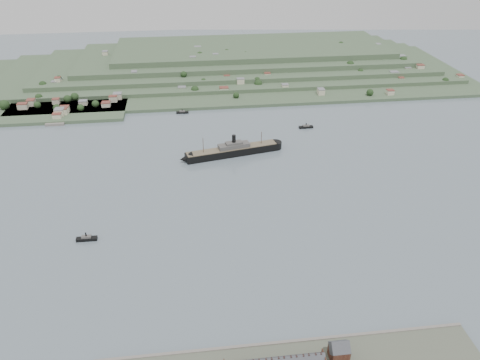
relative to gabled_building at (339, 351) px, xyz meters
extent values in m
plane|color=slate|center=(-27.50, 164.00, -8.19)|extent=(1400.00, 1400.00, 0.00)
cube|color=slate|center=(-27.50, 15.00, -6.89)|extent=(220.00, 2.00, 2.60)
cube|color=#412117|center=(-10.00, -4.00, 1.81)|extent=(0.50, 8.40, 3.00)
cube|color=black|center=(-40.25, -4.00, 3.21)|extent=(0.90, 1.40, 3.20)
cube|color=black|center=(-34.75, -4.00, 3.21)|extent=(0.90, 1.40, 3.20)
cube|color=black|center=(-21.00, -4.00, 3.21)|extent=(0.90, 1.40, 3.20)
cube|color=black|center=(-15.50, -4.00, 3.21)|extent=(0.90, 1.40, 3.20)
cube|color=#412117|center=(0.00, 0.00, -1.69)|extent=(10.00, 10.00, 9.00)
cube|color=#3D3F45|center=(0.00, 0.00, 2.81)|extent=(10.40, 10.18, 10.18)
cube|color=#395136|center=(-27.50, 524.00, -6.19)|extent=(760.00, 260.00, 4.00)
cube|color=#395136|center=(-7.50, 549.00, -1.69)|extent=(680.00, 220.00, 5.00)
cube|color=#395136|center=(7.50, 564.00, 3.81)|extent=(600.00, 200.00, 6.00)
cube|color=#395136|center=(22.50, 579.00, 10.31)|extent=(520.00, 180.00, 7.00)
cube|color=#395136|center=(37.50, 594.00, 17.81)|extent=(440.00, 160.00, 8.00)
cube|color=#395136|center=(-227.50, 414.00, -6.19)|extent=(150.00, 90.00, 4.00)
cube|color=slate|center=(-232.50, 372.00, -6.79)|extent=(22.00, 14.00, 2.80)
cube|color=black|center=(-31.54, 264.04, -4.36)|extent=(98.94, 33.13, 7.65)
cone|color=black|center=(-79.66, 253.89, -4.36)|extent=(15.54, 15.54, 13.11)
cylinder|color=black|center=(16.57, 274.19, -4.36)|extent=(13.11, 13.11, 7.65)
cube|color=brown|center=(-31.54, 264.04, -0.21)|extent=(96.58, 31.61, 0.66)
cube|color=#4D4A47|center=(-29.40, 264.49, 2.20)|extent=(34.11, 16.39, 4.37)
cube|color=#4D4A47|center=(-29.40, 264.49, 5.15)|extent=(18.69, 11.09, 2.73)
cylinder|color=black|center=(-29.40, 264.49, 9.30)|extent=(3.93, 3.93, 9.84)
cylinder|color=#483121|center=(-61.48, 257.72, 7.11)|extent=(0.55, 0.55, 17.49)
cylinder|color=#483121|center=(0.53, 270.81, 6.02)|extent=(0.55, 0.55, 15.30)
cube|color=black|center=(-159.60, 133.02, -6.91)|extent=(15.98, 4.35, 2.55)
cube|color=#4D4A47|center=(-159.60, 133.02, -5.00)|extent=(7.20, 3.45, 1.91)
cylinder|color=black|center=(-159.60, 133.02, -2.87)|extent=(1.06, 1.06, 3.72)
cube|color=black|center=(-81.05, 386.99, -7.16)|extent=(15.62, 4.95, 2.06)
cube|color=#4D4A47|center=(-81.05, 386.99, -5.61)|extent=(7.09, 3.73, 1.54)
cylinder|color=black|center=(-81.05, 386.99, -3.90)|extent=(0.86, 0.86, 3.00)
cube|color=black|center=(62.56, 322.79, -7.06)|extent=(16.95, 5.18, 2.24)
cube|color=#4D4A47|center=(62.56, 322.79, -5.38)|extent=(7.68, 3.96, 1.68)
cylinder|color=black|center=(62.56, 322.79, -3.51)|extent=(0.93, 0.93, 3.27)
camera|label=1|loc=(-77.52, -170.49, 214.87)|focal=35.00mm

